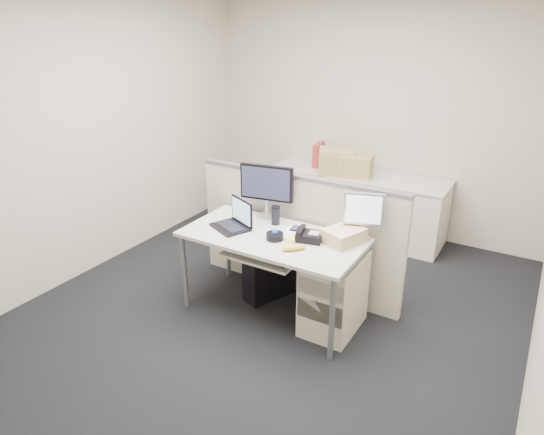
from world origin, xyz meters
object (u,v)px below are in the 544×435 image
Objects in this scene: laptop at (230,215)px; desk_phone at (310,236)px; monitor_main at (267,192)px; desk at (273,243)px.

desk_phone is (0.69, 0.13, -0.09)m from laptop.
monitor_main reaches higher than laptop.
laptop is (-0.39, -0.05, 0.19)m from desk.
desk_phone is (0.55, -0.24, -0.21)m from monitor_main.
desk is 4.69× the size of laptop.
monitor_main reaches higher than desk.
laptop is (-0.14, -0.37, -0.12)m from monitor_main.
desk_phone is at bearing 35.68° from laptop.
desk_phone is at bearing -33.85° from monitor_main.
laptop is at bearing -120.67° from monitor_main.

